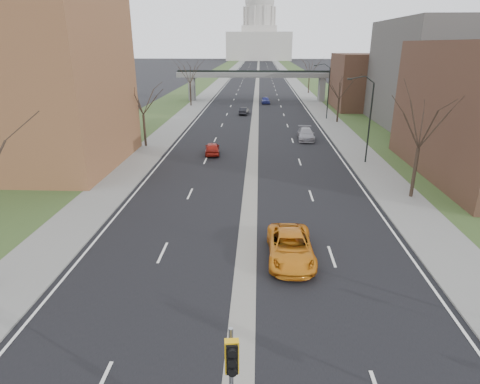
# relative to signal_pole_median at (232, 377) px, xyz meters

# --- Properties ---
(road_surface) EXTENTS (20.00, 600.00, 0.01)m
(road_surface) POSITION_rel_signal_pole_median_xyz_m (0.02, 150.46, -3.21)
(road_surface) COLOR black
(road_surface) RESTS_ON ground
(median_strip) EXTENTS (1.20, 600.00, 0.02)m
(median_strip) POSITION_rel_signal_pole_median_xyz_m (0.02, 150.46, -3.21)
(median_strip) COLOR gray
(median_strip) RESTS_ON ground
(sidewalk_right) EXTENTS (4.00, 600.00, 0.12)m
(sidewalk_right) POSITION_rel_signal_pole_median_xyz_m (12.02, 150.46, -3.15)
(sidewalk_right) COLOR gray
(sidewalk_right) RESTS_ON ground
(sidewalk_left) EXTENTS (4.00, 600.00, 0.12)m
(sidewalk_left) POSITION_rel_signal_pole_median_xyz_m (-11.98, 150.46, -3.15)
(sidewalk_left) COLOR gray
(sidewalk_left) RESTS_ON ground
(grass_verge_right) EXTENTS (8.00, 600.00, 0.10)m
(grass_verge_right) POSITION_rel_signal_pole_median_xyz_m (18.02, 150.46, -3.16)
(grass_verge_right) COLOR #314821
(grass_verge_right) RESTS_ON ground
(grass_verge_left) EXTENTS (8.00, 600.00, 0.10)m
(grass_verge_left) POSITION_rel_signal_pole_median_xyz_m (-17.98, 150.46, -3.16)
(grass_verge_left) COLOR #314821
(grass_verge_left) RESTS_ON ground
(commercial_block_mid) EXTENTS (18.00, 22.00, 15.00)m
(commercial_block_mid) POSITION_rel_signal_pole_median_xyz_m (28.02, 52.46, 4.29)
(commercial_block_mid) COLOR #504E49
(commercial_block_mid) RESTS_ON ground
(commercial_block_far) EXTENTS (14.00, 14.00, 10.00)m
(commercial_block_far) POSITION_rel_signal_pole_median_xyz_m (22.02, 70.46, 1.79)
(commercial_block_far) COLOR #503125
(commercial_block_far) RESTS_ON ground
(pedestrian_bridge) EXTENTS (34.00, 3.00, 6.45)m
(pedestrian_bridge) POSITION_rel_signal_pole_median_xyz_m (0.02, 80.46, 1.63)
(pedestrian_bridge) COLOR slate
(pedestrian_bridge) RESTS_ON ground
(capitol) EXTENTS (48.00, 42.00, 55.75)m
(capitol) POSITION_rel_signal_pole_median_xyz_m (0.02, 320.46, 15.39)
(capitol) COLOR beige
(capitol) RESTS_ON ground
(streetlight_mid) EXTENTS (2.61, 0.20, 8.70)m
(streetlight_mid) POSITION_rel_signal_pole_median_xyz_m (11.01, 32.46, 3.74)
(streetlight_mid) COLOR black
(streetlight_mid) RESTS_ON sidewalk_right
(streetlight_far) EXTENTS (2.61, 0.20, 8.70)m
(streetlight_far) POSITION_rel_signal_pole_median_xyz_m (11.01, 58.46, 3.74)
(streetlight_far) COLOR black
(streetlight_far) RESTS_ON sidewalk_right
(tree_left_b) EXTENTS (6.75, 6.75, 8.81)m
(tree_left_b) POSITION_rel_signal_pole_median_xyz_m (-12.98, 38.46, 3.02)
(tree_left_b) COLOR #382B21
(tree_left_b) RESTS_ON sidewalk_left
(tree_left_c) EXTENTS (7.65, 7.65, 9.99)m
(tree_left_c) POSITION_rel_signal_pole_median_xyz_m (-12.98, 72.46, 3.83)
(tree_left_c) COLOR #382B21
(tree_left_c) RESTS_ON sidewalk_left
(tree_right_a) EXTENTS (7.20, 7.20, 9.40)m
(tree_right_a) POSITION_rel_signal_pole_median_xyz_m (13.02, 22.46, 3.42)
(tree_right_a) COLOR #382B21
(tree_right_a) RESTS_ON sidewalk_right
(tree_right_b) EXTENTS (6.30, 6.30, 8.22)m
(tree_right_b) POSITION_rel_signal_pole_median_xyz_m (13.02, 55.46, 2.61)
(tree_right_b) COLOR #382B21
(tree_right_b) RESTS_ON sidewalk_right
(tree_right_c) EXTENTS (7.65, 7.65, 9.99)m
(tree_right_c) POSITION_rel_signal_pole_median_xyz_m (13.02, 95.46, 3.83)
(tree_right_c) COLOR #382B21
(tree_right_c) RESTS_ON sidewalk_right
(signal_pole_median) EXTENTS (0.53, 0.76, 4.61)m
(signal_pole_median) POSITION_rel_signal_pole_median_xyz_m (0.00, 0.00, 0.00)
(signal_pole_median) COLOR gray
(signal_pole_median) RESTS_ON ground
(car_left_near) EXTENTS (2.00, 4.11, 1.35)m
(car_left_near) POSITION_rel_signal_pole_median_xyz_m (-4.52, 35.30, -2.54)
(car_left_near) COLOR #A31D12
(car_left_near) RESTS_ON ground
(car_left_far) EXTENTS (1.69, 3.83, 1.22)m
(car_left_far) POSITION_rel_signal_pole_median_xyz_m (-1.98, 62.68, -2.60)
(car_left_far) COLOR black
(car_left_far) RESTS_ON ground
(car_right_near) EXTENTS (2.60, 5.55, 1.54)m
(car_right_near) POSITION_rel_signal_pole_median_xyz_m (2.56, 12.11, -2.44)
(car_right_near) COLOR orange
(car_right_near) RESTS_ON ground
(car_right_mid) EXTENTS (2.23, 5.12, 1.47)m
(car_right_mid) POSITION_rel_signal_pole_median_xyz_m (6.77, 43.15, -2.48)
(car_right_mid) COLOR gray
(car_right_mid) RESTS_ON ground
(car_right_far) EXTENTS (1.88, 4.13, 1.37)m
(car_right_far) POSITION_rel_signal_pole_median_xyz_m (2.02, 76.70, -2.53)
(car_right_far) COLOR navy
(car_right_far) RESTS_ON ground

